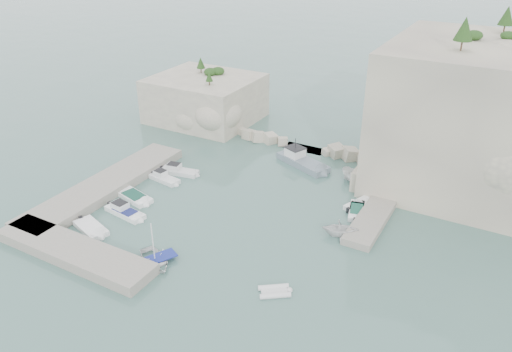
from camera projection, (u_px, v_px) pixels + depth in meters
The scene contains 22 objects.
ground at pixel (229, 223), 54.14m from camera, with size 400.00×400.00×0.00m, color #4A7067.
cliff_east at pixel (499, 120), 58.11m from camera, with size 26.00×22.00×17.00m, color beige.
cliff_terrace at pixel (394, 173), 61.89m from camera, with size 8.00×10.00×2.50m, color beige.
outcrop_west at pixel (205, 98), 80.58m from camera, with size 16.00×14.00×7.00m, color beige.
quay_west at pixel (106, 186), 60.48m from camera, with size 5.00×24.00×1.10m, color #9E9689.
quay_south at pixel (74, 251), 48.53m from camera, with size 18.00×4.00×1.10m, color #9E9689.
ledge_east at pixel (378, 209), 55.87m from camera, with size 3.00×16.00×0.80m, color #9E9689.
breakwater at pixel (304, 144), 71.31m from camera, with size 28.00×3.00×1.40m, color beige.
motorboat_a at pixel (180, 174), 64.57m from camera, with size 5.49×1.63×1.40m, color silver, non-canonical shape.
motorboat_b at pixel (165, 181), 62.75m from camera, with size 4.68×1.53×1.40m, color silver, non-canonical shape.
motorboat_c at pixel (134, 199), 58.77m from camera, with size 5.49×2.00×0.70m, color white, non-canonical shape.
motorboat_d at pixel (125, 215), 55.63m from camera, with size 5.64×1.68×1.40m, color white, non-canonical shape.
motorboat_e at pixel (91, 230), 52.81m from camera, with size 4.90×2.00×0.70m, color white, non-canonical shape.
rowboat at pixel (155, 263), 47.78m from camera, with size 3.28×4.59×0.95m, color white.
inflatable_dinghy at pixel (274, 293), 43.98m from camera, with size 3.01×1.46×0.44m, color silver, non-canonical shape.
tender_east_a at pixel (340, 236), 51.94m from camera, with size 3.26×3.78×1.99m, color white.
tender_east_b at pixel (356, 213), 55.90m from camera, with size 4.58×1.56×0.70m, color white, non-canonical shape.
tender_east_c at pixel (363, 205), 57.40m from camera, with size 5.51×1.78×0.70m, color white, non-canonical shape.
tender_east_d at pixel (359, 184), 62.08m from camera, with size 1.88×5.00×1.93m, color white.
work_boat at pixel (303, 165), 66.70m from camera, with size 8.66×2.56×2.20m, color slate, non-canonical shape.
rowboat_mast at pixel (153, 241), 46.60m from camera, with size 0.10×0.10×4.20m, color white.
vegetation at pixel (470, 31), 57.10m from camera, with size 53.48×13.88×13.40m.
Camera 1 is at (24.87, -38.52, 29.39)m, focal length 35.00 mm.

